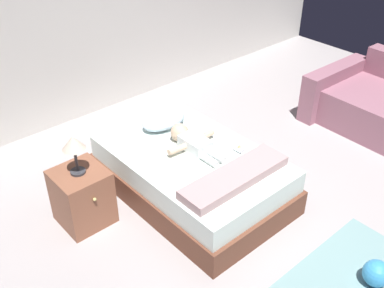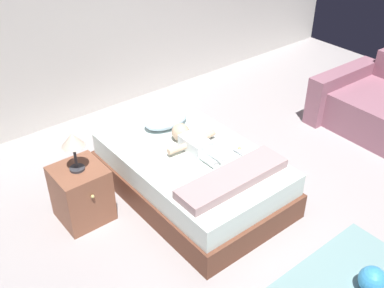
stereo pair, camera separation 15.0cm
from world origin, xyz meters
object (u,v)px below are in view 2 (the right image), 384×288
baby (192,141)px  toy_ball (372,280)px  bed (192,174)px  pillow (166,119)px  nightstand (82,194)px  baby_bottle (239,150)px  toothbrush (200,134)px  lamp (73,142)px

baby → toy_ball: baby is taller
bed → pillow: (0.10, 0.53, 0.30)m
nightstand → toy_ball: nightstand is taller
bed → toy_ball: bed is taller
baby_bottle → nightstand: bearing=154.8°
pillow → toy_ball: 2.26m
bed → baby_bottle: bearing=-37.8°
toothbrush → baby: bearing=-149.3°
pillow → bed: bearing=-101.0°
lamp → nightstand: bearing=-90.0°
bed → baby: baby is taller
baby → nightstand: (-0.99, 0.26, -0.26)m
toothbrush → lamp: bearing=172.9°
baby → baby_bottle: size_ratio=6.31×
toothbrush → bed: bearing=-142.6°
toothbrush → pillow: bearing=113.2°
baby_bottle → lamp: bearing=154.8°
pillow → baby_bottle: bearing=-74.0°
pillow → toy_ball: (0.21, -2.21, -0.41)m
bed → baby: bearing=53.0°
baby → toy_ball: bearing=-81.7°
nightstand → toy_ball: bearing=-58.3°
pillow → lamp: bearing=-169.4°
bed → lamp: (-0.93, 0.34, 0.55)m
pillow → toy_ball: size_ratio=2.27×
baby → toy_ball: size_ratio=3.05×
bed → nightstand: 0.99m
lamp → baby_bottle: bearing=-25.2°
bed → pillow: pillow is taller
pillow → lamp: (-1.03, -0.19, 0.26)m
bed → lamp: size_ratio=5.06×
pillow → baby: (-0.05, -0.45, -0.00)m
toy_ball → nightstand: bearing=121.7°
bed → toy_ball: (0.32, -1.68, -0.11)m
toothbrush → nightstand: 1.20m
bed → pillow: bearing=79.0°
toothbrush → baby_bottle: 0.45m
nightstand → bed: bearing=-20.0°
bed → lamp: 1.13m
toy_ball → baby_bottle: size_ratio=2.06×
baby → toy_ball: (0.26, -1.76, -0.40)m
lamp → toy_ball: 2.46m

